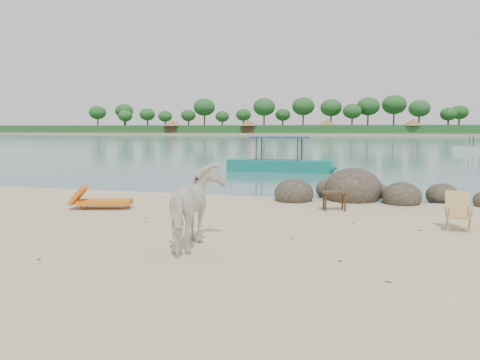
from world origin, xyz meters
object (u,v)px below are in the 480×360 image
object	(u,v)px
side_table	(334,202)
lounge_chair	(105,200)
cow	(197,208)
boulders	(362,193)
boat_near	(279,142)
deck_chair	(459,213)

from	to	relation	value
side_table	lounge_chair	size ratio (longest dim) A/B	0.36
cow	lounge_chair	size ratio (longest dim) A/B	1.01
boulders	boat_near	xyz separation A→B (m)	(-4.36, 9.52, 1.22)
boat_near	deck_chair	bearing A→B (deg)	-63.29
lounge_chair	boat_near	world-z (taller)	boat_near
deck_chair	boulders	bearing A→B (deg)	120.31
side_table	deck_chair	size ratio (longest dim) A/B	0.76
boulders	lounge_chair	xyz separation A→B (m)	(-6.69, -3.45, 0.02)
boulders	boat_near	bearing A→B (deg)	114.62
boulders	lounge_chair	size ratio (longest dim) A/B	3.64
boulders	side_table	xyz separation A→B (m)	(-0.70, -2.06, 0.01)
side_table	boat_near	bearing A→B (deg)	91.97
boat_near	cow	bearing A→B (deg)	-83.30
cow	deck_chair	xyz separation A→B (m)	(4.85, 2.76, -0.34)
deck_chair	boat_near	distance (m)	14.90
lounge_chair	boat_near	xyz separation A→B (m)	(2.33, 12.97, 1.20)
cow	boulders	bearing A→B (deg)	-121.23
deck_chair	cow	bearing A→B (deg)	-147.45
side_table	boulders	bearing A→B (deg)	55.72
deck_chair	side_table	bearing A→B (deg)	148.77
side_table	deck_chair	bearing A→B (deg)	-49.69
side_table	cow	bearing A→B (deg)	-130.38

